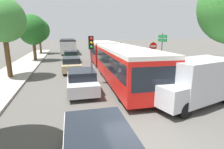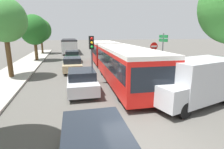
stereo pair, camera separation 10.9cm
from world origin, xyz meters
name	(u,v)px [view 2 (the right image)]	position (x,y,z in m)	size (l,w,h in m)	color
ground_plane	(146,146)	(0.00, 0.00, 0.00)	(200.00, 200.00, 0.00)	#4F4C47
kerb_strip_left	(22,68)	(-6.98, 15.31, 0.07)	(3.20, 40.62, 0.14)	#9E998E
articulated_bus	(114,57)	(1.84, 10.82, 1.51)	(3.54, 17.73, 2.62)	red
city_bus_rear	(69,45)	(-1.73, 30.62, 1.44)	(2.73, 11.61, 2.49)	silver
queued_car_silver	(82,81)	(-1.51, 6.05, 0.71)	(1.83, 4.08, 1.40)	#B7BABF
queued_car_tan	(72,64)	(-1.85, 12.23, 0.70)	(1.81, 4.04, 1.39)	tan
queued_car_green	(72,56)	(-1.65, 18.47, 0.71)	(1.84, 4.10, 1.41)	#236638
white_van	(197,80)	(4.00, 2.66, 1.24)	(5.33, 3.16, 2.31)	#B7BABF
traffic_light	(92,49)	(-0.63, 7.62, 2.50)	(0.34, 0.37, 3.40)	#56595E
no_entry_sign	(154,53)	(5.11, 9.45, 1.88)	(0.70, 0.08, 2.82)	#56595E
direction_sign_post	(163,45)	(6.39, 10.15, 2.55)	(0.10, 1.40, 3.60)	#56595E
tree_left_mid	(4,20)	(-6.78, 10.89, 4.56)	(3.30, 3.30, 6.30)	#51381E
tree_left_far	(34,30)	(-6.20, 20.31, 4.01)	(3.50, 3.50, 5.94)	#51381E
tree_left_distant	(41,30)	(-6.49, 29.09, 4.15)	(3.59, 3.59, 6.11)	#51381E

